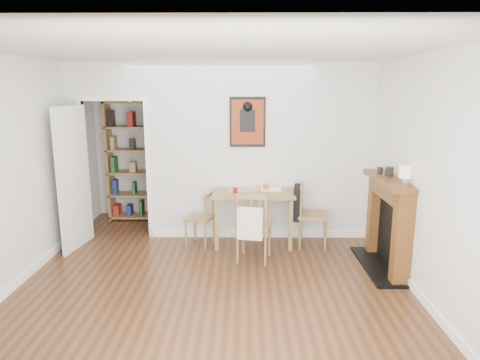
{
  "coord_description": "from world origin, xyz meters",
  "views": [
    {
      "loc": [
        0.35,
        -4.86,
        2.23
      ],
      "look_at": [
        0.3,
        0.6,
        1.05
      ],
      "focal_mm": 32.0,
      "sensor_mm": 36.0,
      "label": 1
    }
  ],
  "objects_px": {
    "chair_right": "(312,215)",
    "red_glass": "(235,190)",
    "orange_fruit": "(266,187)",
    "chair_front": "(254,226)",
    "notebook": "(271,189)",
    "ceramic_jar_b": "(380,170)",
    "chair_left": "(200,219)",
    "ceramic_jar_a": "(389,171)",
    "bookshelf": "(133,161)",
    "dining_table": "(253,197)",
    "fireplace": "(389,221)",
    "mantel_lamp": "(405,173)"
  },
  "relations": [
    {
      "from": "chair_right",
      "to": "red_glass",
      "type": "xyz_separation_m",
      "value": [
        -1.09,
        0.0,
        0.35
      ]
    },
    {
      "from": "chair_right",
      "to": "orange_fruit",
      "type": "xyz_separation_m",
      "value": [
        -0.65,
        0.19,
        0.36
      ]
    },
    {
      "from": "chair_front",
      "to": "notebook",
      "type": "xyz_separation_m",
      "value": [
        0.26,
        0.72,
        0.32
      ]
    },
    {
      "from": "notebook",
      "to": "ceramic_jar_b",
      "type": "xyz_separation_m",
      "value": [
        1.34,
        -0.68,
        0.41
      ]
    },
    {
      "from": "chair_right",
      "to": "chair_front",
      "type": "bearing_deg",
      "value": -148.05
    },
    {
      "from": "chair_right",
      "to": "chair_left",
      "type": "bearing_deg",
      "value": 178.67
    },
    {
      "from": "red_glass",
      "to": "ceramic_jar_a",
      "type": "height_order",
      "value": "ceramic_jar_a"
    },
    {
      "from": "chair_front",
      "to": "bookshelf",
      "type": "relative_size",
      "value": 0.46
    },
    {
      "from": "red_glass",
      "to": "bookshelf",
      "type": "bearing_deg",
      "value": 143.14
    },
    {
      "from": "orange_fruit",
      "to": "bookshelf",
      "type": "bearing_deg",
      "value": 152.85
    },
    {
      "from": "dining_table",
      "to": "fireplace",
      "type": "relative_size",
      "value": 0.92
    },
    {
      "from": "fireplace",
      "to": "chair_right",
      "type": "bearing_deg",
      "value": 139.06
    },
    {
      "from": "fireplace",
      "to": "chair_left",
      "type": "bearing_deg",
      "value": 162.56
    },
    {
      "from": "chair_left",
      "to": "bookshelf",
      "type": "xyz_separation_m",
      "value": [
        -1.25,
        1.29,
        0.61
      ]
    },
    {
      "from": "chair_right",
      "to": "ceramic_jar_b",
      "type": "height_order",
      "value": "ceramic_jar_b"
    },
    {
      "from": "dining_table",
      "to": "ceramic_jar_b",
      "type": "bearing_deg",
      "value": -20.53
    },
    {
      "from": "dining_table",
      "to": "ceramic_jar_a",
      "type": "relative_size",
      "value": 9.77
    },
    {
      "from": "dining_table",
      "to": "fireplace",
      "type": "bearing_deg",
      "value": -26.9
    },
    {
      "from": "orange_fruit",
      "to": "ceramic_jar_a",
      "type": "xyz_separation_m",
      "value": [
        1.49,
        -0.82,
        0.39
      ]
    },
    {
      "from": "chair_right",
      "to": "chair_front",
      "type": "height_order",
      "value": "chair_front"
    },
    {
      "from": "orange_fruit",
      "to": "ceramic_jar_b",
      "type": "relative_size",
      "value": 0.96
    },
    {
      "from": "fireplace",
      "to": "bookshelf",
      "type": "bearing_deg",
      "value": 150.93
    },
    {
      "from": "dining_table",
      "to": "chair_left",
      "type": "distance_m",
      "value": 0.83
    },
    {
      "from": "dining_table",
      "to": "mantel_lamp",
      "type": "distance_m",
      "value": 2.17
    },
    {
      "from": "chair_right",
      "to": "notebook",
      "type": "xyz_separation_m",
      "value": [
        -0.57,
        0.2,
        0.32
      ]
    },
    {
      "from": "fireplace",
      "to": "notebook",
      "type": "height_order",
      "value": "fireplace"
    },
    {
      "from": "red_glass",
      "to": "notebook",
      "type": "bearing_deg",
      "value": 21.3
    },
    {
      "from": "dining_table",
      "to": "red_glass",
      "type": "height_order",
      "value": "red_glass"
    },
    {
      "from": "ceramic_jar_b",
      "to": "chair_left",
      "type": "bearing_deg",
      "value": 167.68
    },
    {
      "from": "chair_front",
      "to": "ceramic_jar_a",
      "type": "xyz_separation_m",
      "value": [
        1.68,
        -0.1,
        0.74
      ]
    },
    {
      "from": "bookshelf",
      "to": "ceramic_jar_b",
      "type": "xyz_separation_m",
      "value": [
        3.62,
        -1.81,
        0.2
      ]
    },
    {
      "from": "orange_fruit",
      "to": "mantel_lamp",
      "type": "distance_m",
      "value": 2.04
    },
    {
      "from": "notebook",
      "to": "chair_left",
      "type": "bearing_deg",
      "value": -170.92
    },
    {
      "from": "ceramic_jar_b",
      "to": "chair_right",
      "type": "bearing_deg",
      "value": 147.98
    },
    {
      "from": "fireplace",
      "to": "dining_table",
      "type": "bearing_deg",
      "value": 153.1
    },
    {
      "from": "chair_left",
      "to": "chair_right",
      "type": "bearing_deg",
      "value": -1.33
    },
    {
      "from": "bookshelf",
      "to": "ceramic_jar_b",
      "type": "relative_size",
      "value": 22.72
    },
    {
      "from": "chair_right",
      "to": "fireplace",
      "type": "xyz_separation_m",
      "value": [
        0.84,
        -0.73,
        0.15
      ]
    },
    {
      "from": "dining_table",
      "to": "fireplace",
      "type": "distance_m",
      "value": 1.88
    },
    {
      "from": "chair_front",
      "to": "chair_right",
      "type": "bearing_deg",
      "value": 31.95
    },
    {
      "from": "ceramic_jar_a",
      "to": "mantel_lamp",
      "type": "bearing_deg",
      "value": -88.77
    },
    {
      "from": "red_glass",
      "to": "dining_table",
      "type": "bearing_deg",
      "value": 24.86
    },
    {
      "from": "chair_front",
      "to": "mantel_lamp",
      "type": "height_order",
      "value": "mantel_lamp"
    },
    {
      "from": "dining_table",
      "to": "notebook",
      "type": "xyz_separation_m",
      "value": [
        0.26,
        0.08,
        0.1
      ]
    },
    {
      "from": "dining_table",
      "to": "chair_front",
      "type": "distance_m",
      "value": 0.68
    },
    {
      "from": "chair_left",
      "to": "ceramic_jar_b",
      "type": "height_order",
      "value": "ceramic_jar_b"
    },
    {
      "from": "chair_front",
      "to": "bookshelf",
      "type": "distance_m",
      "value": 2.79
    },
    {
      "from": "orange_fruit",
      "to": "ceramic_jar_b",
      "type": "distance_m",
      "value": 1.61
    },
    {
      "from": "dining_table",
      "to": "chair_right",
      "type": "height_order",
      "value": "chair_right"
    },
    {
      "from": "chair_left",
      "to": "ceramic_jar_b",
      "type": "xyz_separation_m",
      "value": [
        2.37,
        -0.52,
        0.81
      ]
    }
  ]
}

